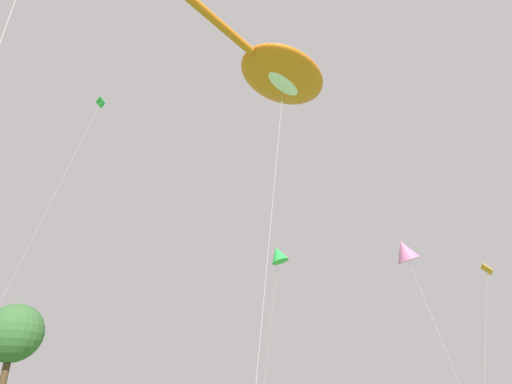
% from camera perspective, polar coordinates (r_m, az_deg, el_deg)
% --- Properties ---
extents(big_show_kite, '(13.61, 4.75, 19.25)m').
position_cam_1_polar(big_show_kite, '(26.15, 3.18, 15.24)').
color(big_show_kite, orange).
rests_on(big_show_kite, ground).
extents(small_kite_delta_white, '(1.86, 3.10, 9.29)m').
position_cam_1_polar(small_kite_delta_white, '(24.44, 19.00, -7.34)').
color(small_kite_delta_white, pink).
rests_on(small_kite_delta_white, ground).
extents(small_kite_triangle_green, '(4.70, 1.95, 21.53)m').
position_cam_1_polar(small_kite_triangle_green, '(33.06, -21.56, 7.25)').
color(small_kite_triangle_green, green).
rests_on(small_kite_triangle_green, ground).
extents(small_kite_streamer_purple, '(1.55, 2.98, 9.47)m').
position_cam_1_polar(small_kite_streamer_purple, '(24.86, 2.93, -8.21)').
color(small_kite_streamer_purple, green).
rests_on(small_kite_streamer_purple, ground).
extents(small_kite_box_yellow, '(1.58, 1.67, 7.86)m').
position_cam_1_polar(small_kite_box_yellow, '(25.61, 28.10, -10.02)').
color(small_kite_box_yellow, orange).
rests_on(small_kite_box_yellow, ground).
extents(tree_shrub_far, '(6.36, 6.36, 11.04)m').
position_cam_1_polar(tree_shrub_far, '(57.72, -29.27, -15.92)').
color(tree_shrub_far, '#513823').
rests_on(tree_shrub_far, ground).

